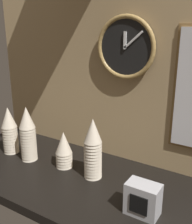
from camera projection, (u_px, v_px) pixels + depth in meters
ground_plane at (106, 189)px, 1.15m from camera, size 1.60×0.56×0.04m
wall_tiled_back at (138, 49)px, 1.19m from camera, size 1.60×0.03×1.05m
cup_stack_center_left at (64, 149)px, 1.27m from camera, size 0.08×0.08×0.17m
cup_stack_left at (28, 134)px, 1.32m from camera, size 0.08×0.08×0.27m
cup_stack_center at (93, 149)px, 1.17m from camera, size 0.08×0.08×0.27m
cup_stack_far_left at (10, 130)px, 1.40m from camera, size 0.08×0.08×0.24m
wall_clock at (126, 47)px, 1.19m from camera, size 0.27×0.03×0.27m
napkin_dispenser at (143, 199)px, 0.96m from camera, size 0.12×0.08×0.12m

